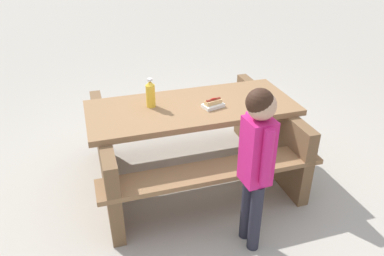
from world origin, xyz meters
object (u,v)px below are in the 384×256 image
picnic_table (192,136)px  soda_bottle (151,94)px  child_in_coat (257,152)px  hotdog_tray (213,104)px

picnic_table → soda_bottle: bearing=163.2°
picnic_table → child_in_coat: 1.01m
soda_bottle → hotdog_tray: soda_bottle is taller
soda_bottle → child_in_coat: size_ratio=0.20×
picnic_table → hotdog_tray: size_ratio=9.49×
picnic_table → hotdog_tray: hotdog_tray is taller
hotdog_tray → child_in_coat: 0.84m
hotdog_tray → child_in_coat: size_ratio=0.16×
soda_bottle → picnic_table: bearing=-16.8°
soda_bottle → child_in_coat: 1.13m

